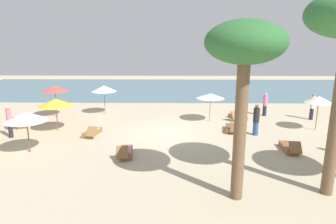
{
  "coord_description": "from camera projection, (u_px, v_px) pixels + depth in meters",
  "views": [
    {
      "loc": [
        0.47,
        -17.16,
        5.55
      ],
      "look_at": [
        0.18,
        1.07,
        1.1
      ],
      "focal_mm": 31.54,
      "sensor_mm": 36.0,
      "label": 1
    }
  ],
  "objects": [
    {
      "name": "umbrella_5",
      "position": [
        319.0,
        100.0,
        18.25
      ],
      "size": [
        1.71,
        1.71,
        2.18
      ],
      "color": "olive",
      "rests_on": "ground_plane"
    },
    {
      "name": "umbrella_0",
      "position": [
        55.0,
        89.0,
        21.44
      ],
      "size": [
        1.98,
        1.98,
        2.28
      ],
      "color": "olive",
      "rests_on": "ground_plane"
    },
    {
      "name": "person_3",
      "position": [
        265.0,
        104.0,
        22.07
      ],
      "size": [
        0.4,
        0.4,
        1.75
      ],
      "color": "#26262D",
      "rests_on": "ground_plane"
    },
    {
      "name": "lounger_1",
      "position": [
        126.0,
        152.0,
        14.52
      ],
      "size": [
        0.79,
        1.75,
        0.68
      ],
      "color": "brown",
      "rests_on": "ground_plane"
    },
    {
      "name": "umbrella_6",
      "position": [
        104.0,
        88.0,
        22.42
      ],
      "size": [
        1.9,
        1.9,
        2.21
      ],
      "color": "olive",
      "rests_on": "ground_plane"
    },
    {
      "name": "lounger_2",
      "position": [
        231.0,
        129.0,
        18.45
      ],
      "size": [
        0.85,
        1.78,
        0.67
      ],
      "color": "brown",
      "rests_on": "ground_plane"
    },
    {
      "name": "ground_plane",
      "position": [
        165.0,
        134.0,
        17.99
      ],
      "size": [
        60.0,
        60.0,
        0.0
      ],
      "primitive_type": "plane",
      "color": "#BCAD8E"
    },
    {
      "name": "ocean_water",
      "position": [
        169.0,
        89.0,
        34.5
      ],
      "size": [
        48.0,
        16.0,
        0.06
      ],
      "primitive_type": "cube",
      "color": "slate",
      "rests_on": "ground_plane"
    },
    {
      "name": "person_4",
      "position": [
        334.0,
        151.0,
        12.91
      ],
      "size": [
        0.4,
        0.4,
        1.65
      ],
      "color": "#BF3338",
      "rests_on": "ground_plane"
    },
    {
      "name": "lounger_0",
      "position": [
        289.0,
        148.0,
        15.15
      ],
      "size": [
        0.7,
        1.73,
        0.69
      ],
      "color": "brown",
      "rests_on": "ground_plane"
    },
    {
      "name": "person_5",
      "position": [
        256.0,
        120.0,
        17.53
      ],
      "size": [
        0.5,
        0.5,
        1.87
      ],
      "color": "#2D4C8C",
      "rests_on": "ground_plane"
    },
    {
      "name": "umbrella_3",
      "position": [
        26.0,
        117.0,
        14.59
      ],
      "size": [
        2.05,
        2.05,
        2.11
      ],
      "color": "brown",
      "rests_on": "ground_plane"
    },
    {
      "name": "person_0",
      "position": [
        312.0,
        106.0,
        20.94
      ],
      "size": [
        0.38,
        0.38,
        1.91
      ],
      "color": "#26262D",
      "rests_on": "ground_plane"
    },
    {
      "name": "palm_3",
      "position": [
        245.0,
        50.0,
        9.45
      ],
      "size": [
        2.63,
        2.63,
        6.22
      ],
      "color": "brown",
      "rests_on": "ground_plane"
    },
    {
      "name": "lounger_4",
      "position": [
        92.0,
        132.0,
        17.67
      ],
      "size": [
        0.94,
        1.78,
        0.68
      ],
      "color": "olive",
      "rests_on": "ground_plane"
    },
    {
      "name": "lounger_5",
      "position": [
        21.0,
        124.0,
        19.47
      ],
      "size": [
        1.27,
        1.73,
        0.74
      ],
      "color": "brown",
      "rests_on": "ground_plane"
    },
    {
      "name": "person_1",
      "position": [
        9.0,
        121.0,
        17.07
      ],
      "size": [
        0.35,
        0.35,
        1.9
      ],
      "color": "#26262D",
      "rests_on": "ground_plane"
    },
    {
      "name": "umbrella_2",
      "position": [
        210.0,
        96.0,
        20.34
      ],
      "size": [
        1.95,
        1.95,
        1.98
      ],
      "color": "olive",
      "rests_on": "ground_plane"
    },
    {
      "name": "umbrella_4",
      "position": [
        56.0,
        102.0,
        18.18
      ],
      "size": [
        2.13,
        2.13,
        2.06
      ],
      "color": "brown",
      "rests_on": "ground_plane"
    },
    {
      "name": "lounger_3",
      "position": [
        237.0,
        117.0,
        21.24
      ],
      "size": [
        1.27,
        1.72,
        0.74
      ],
      "color": "olive",
      "rests_on": "ground_plane"
    }
  ]
}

